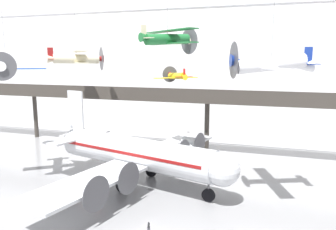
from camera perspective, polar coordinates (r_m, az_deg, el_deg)
The scene contains 10 objects.
hangar_back_wall at distance 55.81m, azimuth 8.72°, elevation 8.90°, with size 140.00×3.00×25.67m.
mezzanine_walkway at distance 46.61m, azimuth 6.64°, elevation 2.64°, with size 110.00×3.20×9.48m.
ceiling_truss_beam at distance 43.36m, azimuth 6.03°, elevation 18.30°, with size 120.00×0.60×0.60m.
airliner_silver_main at distance 36.02m, azimuth -5.89°, elevation -6.57°, with size 23.95×27.75×9.78m.
suspended_plane_cream_biplane at distance 45.77m, azimuth -15.64°, elevation 9.44°, with size 7.40×7.81×7.72m.
suspended_plane_green_biplane at distance 35.45m, azimuth -0.07°, elevation 13.13°, with size 7.18×6.68×5.68m.
suspended_plane_white_twin at distance 30.64m, azimuth 17.54°, elevation 8.43°, with size 7.74×9.02×7.86m.
suspended_plane_blue_trainer at distance 38.88m, azimuth -26.35°, elevation 7.66°, with size 7.18×6.64×8.25m.
suspended_plane_yellow_lowwing at distance 47.82m, azimuth 1.53°, elevation 6.80°, with size 5.80×5.68×9.55m.
info_sign_pedestal at distance 26.89m, azimuth -3.40°, elevation -19.42°, with size 0.21×0.78×1.24m.
Camera 1 is at (8.94, -21.02, 13.56)m, focal length 35.00 mm.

